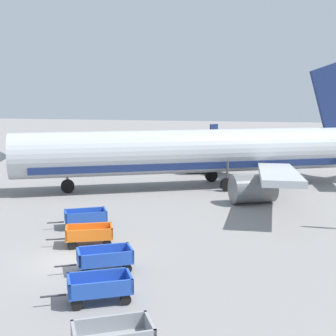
# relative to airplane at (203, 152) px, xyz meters

# --- Properties ---
(ground_plane) EXTENTS (220.00, 220.00, 0.00)m
(ground_plane) POSITION_rel_airplane_xyz_m (-3.95, -19.69, -3.05)
(ground_plane) COLOR gray
(airplane) EXTENTS (35.77, 29.30, 11.34)m
(airplane) POSITION_rel_airplane_xyz_m (0.00, 0.00, 0.00)
(airplane) COLOR #B2B7BC
(airplane) RESTS_ON ground
(baggage_cart_second_in_row) EXTENTS (3.52, 2.35, 1.07)m
(baggage_cart_second_in_row) POSITION_rel_airplane_xyz_m (-1.09, -23.71, -2.45)
(baggage_cart_second_in_row) COLOR #234CB2
(baggage_cart_second_in_row) RESTS_ON ground
(baggage_cart_third_in_row) EXTENTS (3.49, 2.39, 1.07)m
(baggage_cart_third_in_row) POSITION_rel_airplane_xyz_m (-1.96, -20.53, -2.45)
(baggage_cart_third_in_row) COLOR #234CB2
(baggage_cart_third_in_row) RESTS_ON ground
(baggage_cart_fourth_in_row) EXTENTS (3.58, 2.20, 1.07)m
(baggage_cart_fourth_in_row) POSITION_rel_airplane_xyz_m (-4.00, -17.14, -2.45)
(baggage_cart_fourth_in_row) COLOR orange
(baggage_cart_fourth_in_row) RESTS_ON ground
(baggage_cart_far_end) EXTENTS (3.50, 2.38, 1.07)m
(baggage_cart_far_end) POSITION_rel_airplane_xyz_m (-5.46, -13.88, -2.45)
(baggage_cart_far_end) COLOR #234CB2
(baggage_cart_far_end) RESTS_ON ground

